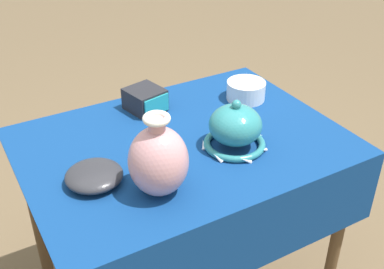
# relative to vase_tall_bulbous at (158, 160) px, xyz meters

# --- Properties ---
(display_table) EXTENTS (1.04, 0.76, 0.76)m
(display_table) POSITION_rel_vase_tall_bulbous_xyz_m (0.18, 0.18, -0.19)
(display_table) COLOR brown
(display_table) RESTS_ON ground_plane
(vase_tall_bulbous) EXTENTS (0.17, 0.17, 0.24)m
(vase_tall_bulbous) POSITION_rel_vase_tall_bulbous_xyz_m (0.00, 0.00, 0.00)
(vase_tall_bulbous) COLOR #D19399
(vase_tall_bulbous) RESTS_ON display_table
(vase_dome_bell) EXTENTS (0.21, 0.21, 0.17)m
(vase_dome_bell) POSITION_rel_vase_tall_bulbous_xyz_m (0.31, 0.09, -0.04)
(vase_dome_bell) COLOR teal
(vase_dome_bell) RESTS_ON display_table
(mosaic_tile_box) EXTENTS (0.14, 0.15, 0.08)m
(mosaic_tile_box) POSITION_rel_vase_tall_bulbous_xyz_m (0.17, 0.45, -0.07)
(mosaic_tile_box) COLOR #232328
(mosaic_tile_box) RESTS_ON display_table
(pot_squat_porcelain) EXTENTS (0.15, 0.15, 0.07)m
(pot_squat_porcelain) POSITION_rel_vase_tall_bulbous_xyz_m (0.53, 0.34, -0.07)
(pot_squat_porcelain) COLOR white
(pot_squat_porcelain) RESTS_ON display_table
(bowl_shallow_charcoal) EXTENTS (0.17, 0.17, 0.05)m
(bowl_shallow_charcoal) POSITION_rel_vase_tall_bulbous_xyz_m (-0.15, 0.13, -0.08)
(bowl_shallow_charcoal) COLOR #2D2D33
(bowl_shallow_charcoal) RESTS_ON display_table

